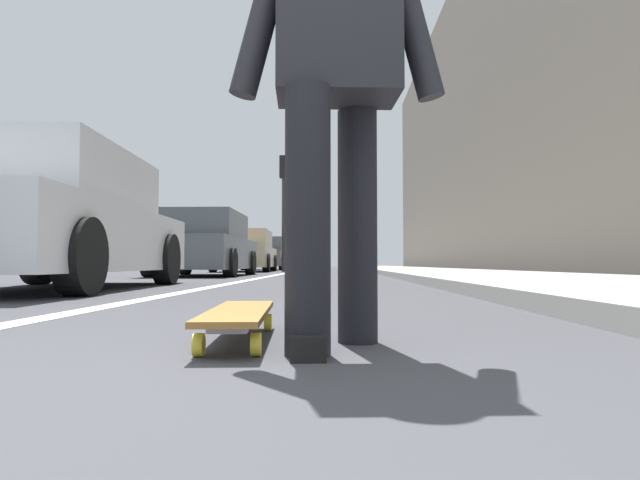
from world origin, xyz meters
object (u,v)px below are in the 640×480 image
parked_car_end (267,254)px  parked_car_far (245,252)px  skateboard (239,315)px  parked_car_near (54,223)px  traffic_light (284,191)px  parked_car_mid (205,246)px  skater_person (336,64)px

parked_car_end → parked_car_far: bearing=179.7°
skateboard → parked_car_near: (3.82, 2.74, 0.63)m
skateboard → parked_car_end: bearing=7.2°
parked_car_end → traffic_light: traffic_light is taller
skateboard → traffic_light: (16.92, 1.53, 2.77)m
skateboard → parked_car_far: bearing=9.7°
parked_car_far → parked_car_near: bearing=-179.3°
skateboard → parked_car_far: size_ratio=0.18×
parked_car_far → parked_car_end: parked_car_end is taller
skateboard → parked_car_mid: (10.34, 2.69, 0.60)m
parked_car_near → traffic_light: size_ratio=1.04×
parked_car_near → parked_car_end: bearing=0.4°
skater_person → parked_car_far: bearing=10.7°
skater_person → parked_car_near: 5.03m
parked_car_far → skateboard: bearing=-170.3°
parked_car_near → parked_car_far: size_ratio=0.93×
skateboard → traffic_light: bearing=5.2°
skater_person → parked_car_mid: bearing=16.2°
parked_car_end → traffic_light: bearing=-166.8°
skater_person → parked_car_far: 17.49m
skater_person → parked_car_end: 23.05m
skater_person → traffic_light: traffic_light is taller
parked_car_mid → parked_car_end: parked_car_end is taller
skateboard → parked_car_near: size_ratio=0.20×
parked_car_end → skateboard: bearing=-172.8°
skater_person → parked_car_mid: size_ratio=0.38×
skateboard → parked_car_far: 17.29m
parked_car_far → traffic_light: traffic_light is taller
skater_person → parked_car_end: bearing=8.0°
parked_car_far → parked_car_end: (5.64, -0.03, 0.01)m
skateboard → parked_car_near: bearing=35.6°
skateboard → skater_person: 0.92m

